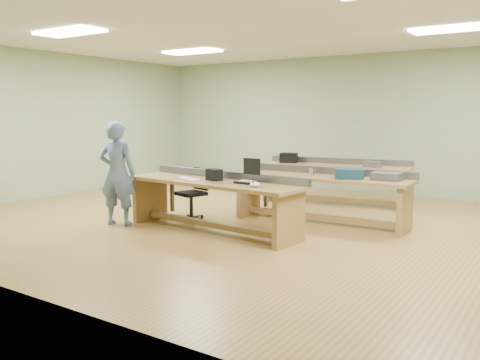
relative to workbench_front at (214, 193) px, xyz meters
The scene contains 22 objects.
floor 1.04m from the workbench_front, 75.33° to the left, with size 10.00×10.00×0.00m, color olive.
ceiling 2.59m from the workbench_front, 75.33° to the left, with size 10.00×10.00×0.00m, color silver.
wall_back 4.94m from the workbench_front, 87.39° to the left, with size 10.00×0.04×3.00m, color gray.
wall_front 3.30m from the workbench_front, 85.99° to the right, with size 10.00×0.04×3.00m, color gray.
wall_left 4.94m from the workbench_front, 169.98° to the left, with size 0.04×8.00×3.00m, color gray.
fluor_panels 2.57m from the workbench_front, 75.33° to the left, with size 6.20×3.50×0.03m.
workbench_front is the anchor object (origin of this frame).
workbench_mid 1.76m from the workbench_front, 52.25° to the left, with size 2.85×0.85×0.86m.
workbench_back 3.17m from the workbench_front, 79.86° to the left, with size 2.88×1.12×0.86m.
person 1.59m from the workbench_front, 161.87° to the right, with size 0.59×0.39×1.61m, color slate.
laptop_base 0.62m from the workbench_front, ahead, with size 0.29×0.24×0.03m, color black.
laptop_screen 0.74m from the workbench_front, 11.22° to the left, with size 0.29×0.01×0.23m, color black.
keyboard 0.42m from the workbench_front, 154.24° to the right, with size 0.46×0.15×0.03m, color silver.
trackball_mouse 0.92m from the workbench_front, 14.68° to the right, with size 0.13×0.16×0.07m, color white.
camera_bag 0.28m from the workbench_front, 102.78° to the left, with size 0.25×0.16×0.17m, color black.
task_chair 0.91m from the workbench_front, 148.94° to the left, with size 0.57×0.57×0.84m.
parts_bin_teal 2.07m from the workbench_front, 40.43° to the left, with size 0.42×0.32×0.15m, color #13303E.
parts_bin_grey 2.56m from the workbench_front, 34.24° to the left, with size 0.42×0.27×0.11m, color #3B3B3E.
mug 1.72m from the workbench_front, 58.92° to the left, with size 0.11×0.11×0.09m, color #3B3B3E.
drinks_can 1.65m from the workbench_front, 55.81° to the left, with size 0.06×0.06×0.11m, color silver.
storage_box_back 3.09m from the workbench_front, 97.57° to the left, with size 0.34×0.24×0.19m, color black.
tray_back 3.37m from the workbench_front, 67.31° to the left, with size 0.27×0.20×0.11m, color #3B3B3E.
Camera 1 is at (4.20, -6.74, 1.71)m, focal length 38.00 mm.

